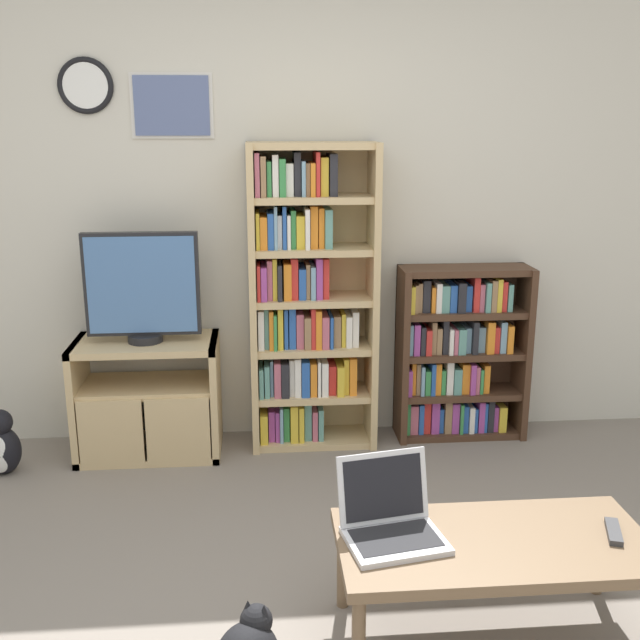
{
  "coord_description": "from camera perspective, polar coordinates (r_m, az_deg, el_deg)",
  "views": [
    {
      "loc": [
        -0.15,
        -1.99,
        1.75
      ],
      "look_at": [
        0.11,
        1.13,
        0.91
      ],
      "focal_mm": 42.0,
      "sensor_mm": 36.0,
      "label": 1
    }
  ],
  "objects": [
    {
      "name": "laptop",
      "position": [
        2.62,
        5.36,
        -14.78
      ],
      "size": [
        0.37,
        0.34,
        0.26
      ],
      "rotation": [
        0.0,
        0.0,
        0.19
      ],
      "color": "silver",
      "rests_on": "coffee_table"
    },
    {
      "name": "bookshelf_tall",
      "position": [
        4.01,
        -1.1,
        1.4
      ],
      "size": [
        0.67,
        0.31,
        1.64
      ],
      "color": "tan",
      "rests_on": "ground_plane"
    },
    {
      "name": "tv_stand",
      "position": [
        4.1,
        -12.96,
        -5.81
      ],
      "size": [
        0.75,
        0.42,
        0.63
      ],
      "color": "tan",
      "rests_on": "ground_plane"
    },
    {
      "name": "bookshelf_short",
      "position": [
        4.26,
        10.43,
        -2.56
      ],
      "size": [
        0.72,
        0.25,
        0.97
      ],
      "color": "#472D1E",
      "rests_on": "ground_plane"
    },
    {
      "name": "wall_back",
      "position": [
        4.1,
        -2.8,
        8.8
      ],
      "size": [
        5.98,
        0.09,
        2.6
      ],
      "color": "beige",
      "rests_on": "ground_plane"
    },
    {
      "name": "remote_near_laptop",
      "position": [
        2.83,
        21.47,
        -14.78
      ],
      "size": [
        0.09,
        0.17,
        0.02
      ],
      "rotation": [
        0.0,
        0.0,
        5.95
      ],
      "color": "#38383A",
      "rests_on": "coffee_table"
    },
    {
      "name": "penguin_figurine",
      "position": [
        4.15,
        -23.11,
        -8.77
      ],
      "size": [
        0.19,
        0.17,
        0.34
      ],
      "color": "black",
      "rests_on": "ground_plane"
    },
    {
      "name": "television",
      "position": [
        3.93,
        -13.39,
        2.39
      ],
      "size": [
        0.58,
        0.18,
        0.57
      ],
      "color": "black",
      "rests_on": "tv_stand"
    },
    {
      "name": "coffee_table",
      "position": [
        2.71,
        13.1,
        -16.7
      ],
      "size": [
        1.06,
        0.51,
        0.38
      ],
      "color": "brown",
      "rests_on": "ground_plane"
    }
  ]
}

